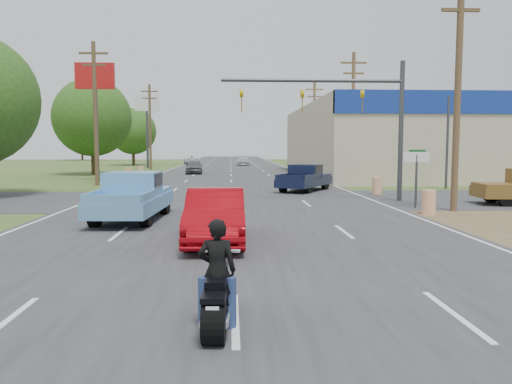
{
  "coord_description": "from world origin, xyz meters",
  "views": [
    {
      "loc": [
        -0.07,
        -7.77,
        2.77
      ],
      "look_at": [
        0.76,
        8.26,
        1.3
      ],
      "focal_mm": 35.0,
      "sensor_mm": 36.0,
      "label": 1
    }
  ],
  "objects": [
    {
      "name": "street_name_sign",
      "position": [
        8.8,
        15.5,
        1.61
      ],
      "size": [
        0.8,
        0.08,
        2.61
      ],
      "color": "#3F3F44",
      "rests_on": "ground"
    },
    {
      "name": "lane_sign",
      "position": [
        8.2,
        14.0,
        1.9
      ],
      "size": [
        1.2,
        0.08,
        2.52
      ],
      "color": "#3F3F44",
      "rests_on": "ground"
    },
    {
      "name": "tree_1",
      "position": [
        -13.5,
        42.0,
        5.57
      ],
      "size": [
        7.56,
        7.56,
        9.36
      ],
      "color": "#422D19",
      "rests_on": "ground"
    },
    {
      "name": "utility_pole_3",
      "position": [
        9.5,
        49.0,
        5.32
      ],
      "size": [
        2.0,
        0.28,
        10.0
      ],
      "color": "#4C3823",
      "rests_on": "ground"
    },
    {
      "name": "navy_pickup",
      "position": [
        4.61,
        23.01,
        0.83
      ],
      "size": [
        4.15,
        5.26,
        1.65
      ],
      "rotation": [
        0.0,
        0.0,
        -0.52
      ],
      "color": "black",
      "rests_on": "ground"
    },
    {
      "name": "ground",
      "position": [
        0.0,
        0.0,
        0.0
      ],
      "size": [
        200.0,
        200.0,
        0.0
      ],
      "primitive_type": "plane",
      "color": "#344E1F",
      "rests_on": "ground"
    },
    {
      "name": "utility_pole_1",
      "position": [
        9.5,
        13.0,
        5.32
      ],
      "size": [
        2.0,
        0.28,
        10.0
      ],
      "color": "#4C3823",
      "rests_on": "ground"
    },
    {
      "name": "distant_car_silver",
      "position": [
        1.83,
        65.28,
        0.67
      ],
      "size": [
        2.07,
        4.72,
        1.35
      ],
      "primitive_type": "imported",
      "rotation": [
        0.0,
        0.0,
        -0.04
      ],
      "color": "silver",
      "rests_on": "ground"
    },
    {
      "name": "signal_mast",
      "position": [
        5.82,
        17.0,
        4.8
      ],
      "size": [
        9.12,
        0.4,
        7.0
      ],
      "color": "#3F3F44",
      "rests_on": "ground"
    },
    {
      "name": "tree_5",
      "position": [
        30.0,
        95.0,
        5.88
      ],
      "size": [
        7.98,
        7.98,
        9.88
      ],
      "color": "#422D19",
      "rests_on": "ground"
    },
    {
      "name": "utility_pole_2",
      "position": [
        9.5,
        31.0,
        5.32
      ],
      "size": [
        2.0,
        0.28,
        10.0
      ],
      "color": "#4C3823",
      "rests_on": "ground"
    },
    {
      "name": "pole_sign_left_far",
      "position": [
        -10.5,
        56.0,
        7.17
      ],
      "size": [
        3.0,
        0.35,
        9.2
      ],
      "color": "#3F3F44",
      "rests_on": "ground"
    },
    {
      "name": "tree_2",
      "position": [
        -14.2,
        66.0,
        4.95
      ],
      "size": [
        6.72,
        6.72,
        8.32
      ],
      "color": "#422D19",
      "rests_on": "ground"
    },
    {
      "name": "blue_pickup",
      "position": [
        -3.73,
        11.15,
        0.92
      ],
      "size": [
        2.44,
        5.59,
        1.81
      ],
      "rotation": [
        0.0,
        0.0,
        -0.06
      ],
      "color": "black",
      "rests_on": "ground"
    },
    {
      "name": "barrel_3",
      "position": [
        -8.2,
        38.0,
        0.5
      ],
      "size": [
        0.56,
        0.56,
        1.0
      ],
      "primitive_type": "cylinder",
      "color": "orange",
      "rests_on": "ground"
    },
    {
      "name": "pole_sign_left_near",
      "position": [
        -10.5,
        32.0,
        7.17
      ],
      "size": [
        3.0,
        0.35,
        9.2
      ],
      "color": "#3F3F44",
      "rests_on": "ground"
    },
    {
      "name": "utility_pole_6",
      "position": [
        -9.5,
        52.0,
        5.32
      ],
      "size": [
        2.0,
        0.28,
        10.0
      ],
      "color": "#4C3823",
      "rests_on": "ground"
    },
    {
      "name": "red_convertible",
      "position": [
        -0.5,
        6.46,
        0.77
      ],
      "size": [
        1.63,
        4.67,
        1.54
      ],
      "primitive_type": "imported",
      "rotation": [
        0.0,
        0.0,
        0.0
      ],
      "color": "#95060E",
      "rests_on": "ground"
    },
    {
      "name": "barrel_2",
      "position": [
        -8.5,
        34.0,
        0.5
      ],
      "size": [
        0.56,
        0.56,
        1.0
      ],
      "primitive_type": "cylinder",
      "color": "orange",
      "rests_on": "ground"
    },
    {
      "name": "motorcycle",
      "position": [
        -0.28,
        -0.42,
        0.48
      ],
      "size": [
        0.65,
        2.13,
        1.08
      ],
      "rotation": [
        0.0,
        0.0,
        -0.05
      ],
      "color": "black",
      "rests_on": "ground"
    },
    {
      "name": "barrel_0",
      "position": [
        8.0,
        12.0,
        0.5
      ],
      "size": [
        0.56,
        0.56,
        1.0
      ],
      "primitive_type": "cylinder",
      "color": "orange",
      "rests_on": "ground"
    },
    {
      "name": "utility_pole_5",
      "position": [
        -9.5,
        28.0,
        5.32
      ],
      "size": [
        2.0,
        0.28,
        10.0
      ],
      "color": "#4C3823",
      "rests_on": "ground"
    },
    {
      "name": "barrel_1",
      "position": [
        8.4,
        20.5,
        0.5
      ],
      "size": [
        0.56,
        0.56,
        1.0
      ],
      "primitive_type": "cylinder",
      "color": "orange",
      "rests_on": "ground"
    },
    {
      "name": "distant_car_grey",
      "position": [
        -3.73,
        42.95,
        0.69
      ],
      "size": [
        1.8,
        4.12,
        1.38
      ],
      "primitive_type": "imported",
      "rotation": [
        0.0,
        0.0,
        0.04
      ],
      "color": "#545458",
      "rests_on": "ground"
    },
    {
      "name": "rider",
      "position": [
        -0.27,
        -0.37,
        0.8
      ],
      "size": [
        0.6,
        0.41,
        1.6
      ],
      "primitive_type": "imported",
      "rotation": [
        0.0,
        0.0,
        3.09
      ],
      "color": "black",
      "rests_on": "ground"
    },
    {
      "name": "tree_6",
      "position": [
        -30.0,
        95.0,
        6.51
      ],
      "size": [
        8.82,
        8.82,
        10.92
      ],
      "color": "#422D19",
      "rests_on": "ground"
    },
    {
      "name": "main_road",
      "position": [
        0.0,
        40.0,
        0.01
      ],
      "size": [
        15.0,
        180.0,
        0.02
      ],
      "primitive_type": "cube",
      "color": "#2D2D30",
      "rests_on": "ground"
    },
    {
      "name": "distant_car_white",
      "position": [
        -6.19,
        71.66,
        0.69
      ],
      "size": [
        3.0,
        5.23,
        1.37
      ],
      "primitive_type": "imported",
      "rotation": [
        0.0,
        0.0,
        3.29
      ],
      "color": "white",
      "rests_on": "ground"
    },
    {
      "name": "cross_road",
      "position": [
        0.0,
        18.0,
        0.01
      ],
      "size": [
        120.0,
        10.0,
        0.02
      ],
      "primitive_type": "cube",
      "color": "#2D2D30",
      "rests_on": "ground"
    }
  ]
}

